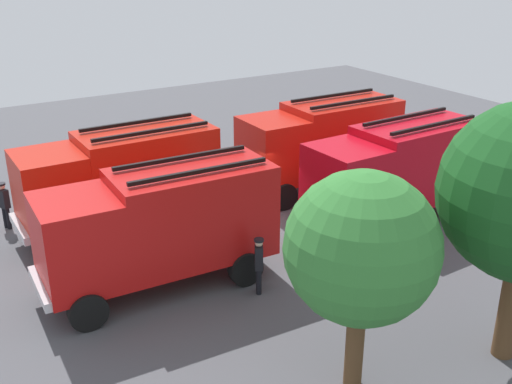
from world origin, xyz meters
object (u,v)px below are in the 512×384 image
at_px(firefighter_0, 334,143).
at_px(firefighter_2, 259,262).
at_px(fire_truck_3, 160,222).
at_px(firefighter_1, 4,203).
at_px(tree_2, 362,249).
at_px(firefighter_3, 240,152).
at_px(fire_truck_1, 120,176).
at_px(fire_truck_2, 396,168).
at_px(traffic_cone_0, 311,156).
at_px(fire_truck_0, 321,140).

relative_size(firefighter_0, firefighter_2, 0.88).
xyz_separation_m(fire_truck_3, firefighter_0, (-11.89, -6.64, -1.27)).
height_order(firefighter_1, tree_2, tree_2).
bearing_deg(tree_2, firefighter_0, -126.58).
relative_size(firefighter_3, tree_2, 0.30).
height_order(fire_truck_1, fire_truck_2, same).
distance_m(fire_truck_2, firefighter_0, 7.36).
xyz_separation_m(fire_truck_2, firefighter_0, (-2.53, -6.79, -1.27)).
bearing_deg(fire_truck_3, firefighter_1, -62.06).
height_order(firefighter_3, tree_2, tree_2).
xyz_separation_m(firefighter_0, firefighter_2, (9.59, 8.55, 0.14)).
relative_size(firefighter_1, firefighter_2, 1.00).
relative_size(firefighter_1, traffic_cone_0, 2.53).
height_order(fire_truck_1, firefighter_2, fire_truck_1).
bearing_deg(tree_2, fire_truck_2, -138.42).
bearing_deg(firefighter_2, firefighter_1, 152.23).
bearing_deg(firefighter_2, fire_truck_1, 136.67).
distance_m(fire_truck_3, traffic_cone_0, 12.81).
distance_m(fire_truck_2, firefighter_1, 14.53).
relative_size(fire_truck_1, tree_2, 1.32).
height_order(firefighter_0, traffic_cone_0, firefighter_0).
xyz_separation_m(fire_truck_3, firefighter_1, (3.30, -6.89, -1.13)).
height_order(firefighter_2, tree_2, tree_2).
bearing_deg(traffic_cone_0, firefighter_1, -0.14).
bearing_deg(firefighter_3, firefighter_2, 93.50).
height_order(fire_truck_3, firefighter_0, fire_truck_3).
height_order(firefighter_0, firefighter_3, firefighter_3).
bearing_deg(firefighter_3, fire_truck_2, 135.58).
distance_m(firefighter_0, firefighter_3, 4.77).
bearing_deg(firefighter_3, tree_2, 100.68).
height_order(fire_truck_1, traffic_cone_0, fire_truck_1).
bearing_deg(firefighter_1, fire_truck_0, -35.28).
relative_size(fire_truck_2, tree_2, 1.34).
bearing_deg(fire_truck_1, fire_truck_0, 178.01).
bearing_deg(fire_truck_2, fire_truck_0, -88.99).
distance_m(tree_2, traffic_cone_0, 16.38).
xyz_separation_m(fire_truck_2, firefighter_1, (12.66, -7.04, -1.13)).
distance_m(fire_truck_0, tree_2, 13.00).
height_order(fire_truck_0, firefighter_0, fire_truck_0).
bearing_deg(fire_truck_3, firefighter_2, 142.74).
bearing_deg(firefighter_1, fire_truck_2, -51.74).
distance_m(firefighter_2, tree_2, 5.44).
distance_m(fire_truck_0, fire_truck_1, 8.79).
relative_size(fire_truck_1, firefighter_1, 4.00).
bearing_deg(fire_truck_3, fire_truck_0, -153.47).
distance_m(fire_truck_0, fire_truck_2, 4.26).
xyz_separation_m(fire_truck_1, tree_2, (-1.66, 11.11, 1.51)).
bearing_deg(firefighter_1, traffic_cone_0, -22.81).
bearing_deg(firefighter_2, fire_truck_3, 170.12).
xyz_separation_m(fire_truck_3, traffic_cone_0, (-10.67, -6.86, -1.80)).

